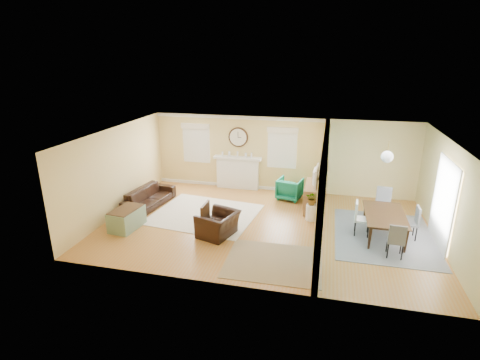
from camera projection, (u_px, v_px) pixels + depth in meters
name	position (u px, v px, depth m)	size (l,w,h in m)	color
floor	(265.00, 226.00, 10.56)	(9.00, 9.00, 0.00)	#AF6B29
wall_back	(281.00, 155.00, 12.92)	(9.00, 0.02, 2.60)	#DCC06D
wall_front	(241.00, 230.00, 7.38)	(9.00, 0.02, 2.60)	#DCC06D
wall_left	(117.00, 171.00, 11.14)	(0.02, 6.00, 2.60)	#DCC06D
wall_right	(447.00, 196.00, 9.16)	(0.02, 6.00, 2.60)	#DCC06D
ceiling	(267.00, 135.00, 9.74)	(9.00, 6.00, 0.02)	white
partition	(323.00, 181.00, 10.06)	(0.17, 6.00, 2.60)	#DCC06D
fireplace	(238.00, 172.00, 13.36)	(1.70, 0.30, 1.17)	white
wall_clock	(238.00, 137.00, 13.04)	(0.70, 0.07, 0.70)	#3F250F
window_left	(196.00, 140.00, 13.43)	(1.05, 0.13, 1.42)	white
window_right	(282.00, 145.00, 12.75)	(1.05, 0.13, 1.42)	white
french_doors	(444.00, 203.00, 9.23)	(0.06, 1.70, 2.20)	white
pendant	(387.00, 157.00, 9.20)	(0.30, 0.30, 0.55)	gold
rug_cream	(205.00, 214.00, 11.30)	(2.99, 2.59, 0.02)	beige
rug_jute	(274.00, 262.00, 8.70)	(2.21, 1.81, 0.01)	#A08460
rug_grey	(384.00, 236.00, 9.95)	(2.52, 3.15, 0.01)	slate
sofa	(149.00, 197.00, 11.88)	(2.00, 0.78, 0.58)	black
eames_chair	(218.00, 224.00, 9.89)	(1.01, 0.88, 0.66)	black
green_chair	(290.00, 189.00, 12.42)	(0.75, 0.77, 0.70)	#106F5C
trunk	(127.00, 219.00, 10.33)	(0.71, 1.05, 0.57)	gray
credenza	(312.00, 197.00, 11.62)	(0.47, 1.39, 0.80)	olive
tv	(313.00, 176.00, 11.40)	(0.98, 0.13, 0.56)	black
garden_stool	(311.00, 212.00, 10.86)	(0.32, 0.32, 0.47)	white
potted_plant	(312.00, 198.00, 10.72)	(0.36, 0.31, 0.40)	#337F33
dining_table	(385.00, 225.00, 9.85)	(1.82, 1.02, 0.64)	#3F250F
dining_chair_n	(384.00, 202.00, 10.77)	(0.46, 0.46, 0.96)	slate
dining_chair_s	(396.00, 237.00, 8.80)	(0.41, 0.41, 0.88)	slate
dining_chair_w	(363.00, 216.00, 9.87)	(0.43, 0.43, 0.93)	white
dining_chair_e	(410.00, 220.00, 9.68)	(0.40, 0.40, 0.90)	slate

